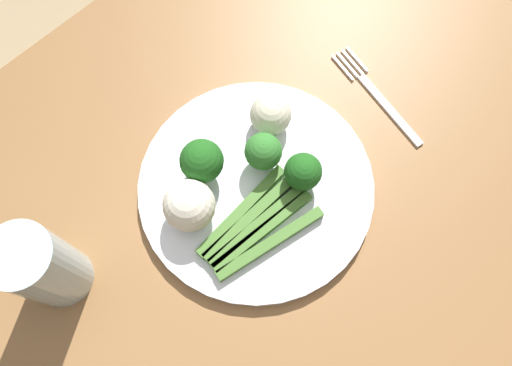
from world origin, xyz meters
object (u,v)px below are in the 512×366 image
object	(u,v)px
plate	(256,187)
cauliflower_left	(271,115)
water_glass	(43,267)
cauliflower_right	(189,205)
dining_table	(247,270)
asparagus_bundle	(257,226)
fork	(377,95)
broccoli_front	(202,161)
broccoli_back	(263,152)
broccoli_back_right	(303,172)

from	to	relation	value
plate	cauliflower_left	bearing A→B (deg)	32.44
plate	cauliflower_left	distance (m)	0.09
water_glass	cauliflower_right	bearing A→B (deg)	-18.71
dining_table	cauliflower_right	size ratio (longest dim) A/B	21.54
asparagus_bundle	fork	world-z (taller)	asparagus_bundle
plate	cauliflower_right	world-z (taller)	cauliflower_right
plate	water_glass	bearing A→B (deg)	161.06
broccoli_front	cauliflower_right	distance (m)	0.05
plate	water_glass	distance (m)	0.25
fork	cauliflower_left	bearing A→B (deg)	75.73
dining_table	plate	size ratio (longest dim) A/B	4.53
broccoli_back	water_glass	world-z (taller)	water_glass
dining_table	asparagus_bundle	xyz separation A→B (m)	(0.03, 0.01, 0.13)
cauliflower_right	cauliflower_left	bearing A→B (deg)	6.46
asparagus_bundle	cauliflower_right	xyz separation A→B (m)	(-0.04, 0.07, 0.02)
plate	asparagus_bundle	bearing A→B (deg)	-134.00
broccoli_back	broccoli_front	distance (m)	0.07
broccoli_front	water_glass	xyz separation A→B (m)	(-0.20, 0.02, 0.01)
dining_table	plate	distance (m)	0.14
broccoli_front	cauliflower_right	bearing A→B (deg)	-149.14
dining_table	plate	bearing A→B (deg)	35.99
plate	broccoli_back	size ratio (longest dim) A/B	5.24
asparagus_bundle	cauliflower_right	size ratio (longest dim) A/B	2.45
water_glass	broccoli_back	bearing A→B (deg)	-14.16
broccoli_back	cauliflower_left	size ratio (longest dim) A/B	1.07
broccoli_front	cauliflower_left	distance (m)	0.10
asparagus_bundle	water_glass	distance (m)	0.23
fork	broccoli_back_right	bearing A→B (deg)	106.57
plate	cauliflower_left	size ratio (longest dim) A/B	5.61
broccoli_back_right	cauliflower_right	distance (m)	0.13
dining_table	water_glass	xyz separation A→B (m)	(-0.17, 0.13, 0.17)
broccoli_front	water_glass	bearing A→B (deg)	172.78
broccoli_back	fork	world-z (taller)	broccoli_back
asparagus_bundle	fork	size ratio (longest dim) A/B	0.87
dining_table	broccoli_back	size ratio (longest dim) A/B	23.69
asparagus_bundle	water_glass	xyz separation A→B (m)	(-0.19, 0.12, 0.04)
dining_table	broccoli_back_right	xyz separation A→B (m)	(0.10, 0.01, 0.16)
dining_table	fork	bearing A→B (deg)	5.65
plate	broccoli_front	bearing A→B (deg)	121.21
broccoli_front	broccoli_back_right	bearing A→B (deg)	-50.65
dining_table	broccoli_front	distance (m)	0.19
broccoli_back_right	broccoli_front	bearing A→B (deg)	129.35
broccoli_back_right	fork	bearing A→B (deg)	5.18
broccoli_back_right	cauliflower_right	bearing A→B (deg)	152.11
broccoli_back_right	cauliflower_right	size ratio (longest dim) A/B	0.90
cauliflower_left	water_glass	world-z (taller)	water_glass
asparagus_bundle	broccoli_back_right	size ratio (longest dim) A/B	2.71
plate	water_glass	size ratio (longest dim) A/B	2.27
dining_table	cauliflower_left	size ratio (longest dim) A/B	25.37
asparagus_bundle	broccoli_front	distance (m)	0.10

